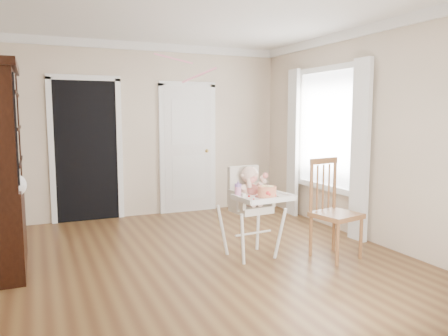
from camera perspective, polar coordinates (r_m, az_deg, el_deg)
name	(u,v)px	position (r m, az deg, el deg)	size (l,w,h in m)	color
floor	(201,262)	(4.88, -2.96, -12.21)	(5.00, 5.00, 0.00)	#52331C
ceiling	(200,6)	(4.73, -3.18, 20.39)	(5.00, 5.00, 0.00)	white
wall_back	(145,131)	(7.00, -10.27, 4.83)	(4.50, 4.50, 0.00)	beige
wall_right	(368,135)	(5.79, 18.33, 4.15)	(5.00, 5.00, 0.00)	beige
crown_molding	(200,12)	(4.72, -3.18, 19.68)	(4.50, 5.00, 0.12)	white
doorway	(86,148)	(6.85, -17.54, 2.55)	(1.06, 0.05, 2.22)	black
closet_door	(188,150)	(7.19, -4.72, 2.38)	(0.96, 0.09, 2.13)	white
window_right	(325,137)	(6.37, 13.02, 3.98)	(0.13, 1.84, 2.30)	white
high_chair	(251,201)	(4.90, 3.59, -4.30)	(0.65, 0.79, 1.04)	white
baby	(250,187)	(4.90, 3.46, -2.52)	(0.31, 0.24, 0.46)	beige
cake	(267,192)	(4.69, 5.65, -3.10)	(0.26, 0.26, 0.12)	silver
sippy_cup	(238,190)	(4.68, 1.84, -2.87)	(0.07, 0.07, 0.18)	pink
dining_chair	(334,212)	(5.08, 14.15, -5.55)	(0.53, 0.53, 1.11)	brown
streamer	(173,58)	(5.33, -6.65, 14.02)	(0.03, 0.50, 0.02)	pink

